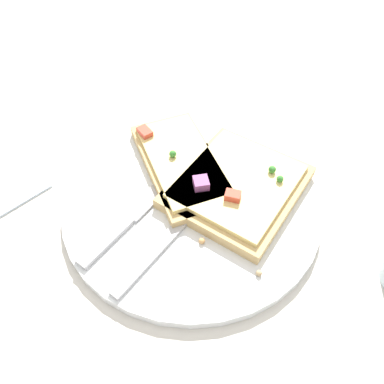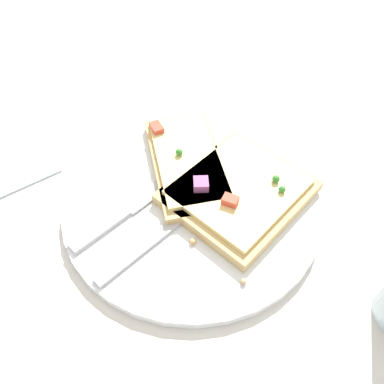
# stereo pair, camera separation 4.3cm
# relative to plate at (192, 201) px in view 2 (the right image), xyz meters

# --- Properties ---
(ground_plane) EXTENTS (4.00, 4.00, 0.00)m
(ground_plane) POSITION_rel_plate_xyz_m (0.00, 0.00, -0.01)
(ground_plane) COLOR beige
(plate) EXTENTS (0.30, 0.30, 0.01)m
(plate) POSITION_rel_plate_xyz_m (0.00, 0.00, 0.00)
(plate) COLOR white
(plate) RESTS_ON ground
(fork) EXTENTS (0.20, 0.05, 0.01)m
(fork) POSITION_rel_plate_xyz_m (0.03, 0.02, 0.01)
(fork) COLOR #B7B7BC
(fork) RESTS_ON plate
(knife) EXTENTS (0.19, 0.05, 0.01)m
(knife) POSITION_rel_plate_xyz_m (0.06, -0.03, 0.01)
(knife) COLOR #B7B7BC
(knife) RESTS_ON plate
(pizza_slice_main) EXTENTS (0.17, 0.16, 0.03)m
(pizza_slice_main) POSITION_rel_plate_xyz_m (-0.05, 0.03, 0.02)
(pizza_slice_main) COLOR tan
(pizza_slice_main) RESTS_ON plate
(pizza_slice_corner) EXTENTS (0.14, 0.19, 0.03)m
(pizza_slice_corner) POSITION_rel_plate_xyz_m (-0.02, -0.04, 0.02)
(pizza_slice_corner) COLOR tan
(pizza_slice_corner) RESTS_ON plate
(crumb_scatter) EXTENTS (0.04, 0.13, 0.01)m
(crumb_scatter) POSITION_rel_plate_xyz_m (0.02, 0.05, 0.01)
(crumb_scatter) COLOR tan
(crumb_scatter) RESTS_ON plate
(napkin) EXTENTS (0.13, 0.08, 0.01)m
(napkin) POSITION_rel_plate_xyz_m (0.17, -0.18, -0.00)
(napkin) COLOR silver
(napkin) RESTS_ON ground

